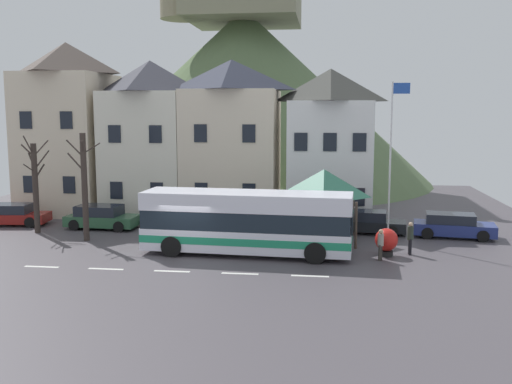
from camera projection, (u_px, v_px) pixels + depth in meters
The scene contains 20 objects.
ground_plane at pixel (184, 260), 27.10m from camera, with size 40.00×60.00×0.07m.
townhouse_00 at pixel (69, 128), 39.68m from camera, with size 5.41×6.52×11.58m.
townhouse_01 at pixel (151, 138), 39.19m from camera, with size 5.28×6.79×10.32m.
townhouse_02 at pixel (232, 139), 37.83m from camera, with size 6.00×5.44×10.26m.
townhouse_03 at pixel (330, 144), 37.47m from camera, with size 5.23×6.20×9.65m.
hilltop_castle at pixel (244, 92), 56.78m from camera, with size 36.66×36.66×26.20m.
transit_bus at pixel (247, 223), 27.88m from camera, with size 10.28×3.16×3.05m.
bus_shelter at pixel (324, 183), 30.59m from camera, with size 3.60×3.60×3.88m.
parked_car_00 at pixel (180, 217), 34.53m from camera, with size 4.45×2.45×1.30m.
parked_car_01 at pixel (365, 222), 32.97m from camera, with size 4.58×2.20×1.28m.
parked_car_02 at pixel (11, 215), 35.28m from camera, with size 4.44×2.28×1.30m.
parked_car_03 at pixel (453, 226), 31.77m from camera, with size 4.52×2.35×1.33m.
parked_car_04 at pixel (102, 217), 34.27m from camera, with size 4.32×2.20×1.38m.
pedestrian_00 at pixel (381, 243), 26.78m from camera, with size 0.28×0.30×1.48m.
pedestrian_01 at pixel (410, 236), 27.84m from camera, with size 0.29×0.32×1.61m.
public_bench at pixel (293, 226), 32.74m from camera, with size 1.66×0.48×0.87m.
flagpole at pixel (392, 151), 30.44m from camera, with size 0.95×0.10×8.46m.
harbour_buoy at pixel (386, 241), 27.63m from camera, with size 1.10×1.10×1.35m.
bare_tree_00 at pixel (35, 186), 32.72m from camera, with size 1.20×1.90×5.60m.
bare_tree_02 at pixel (84, 186), 30.67m from camera, with size 1.82×0.70×5.79m.
Camera 1 is at (6.64, -25.78, 6.86)m, focal length 40.37 mm.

